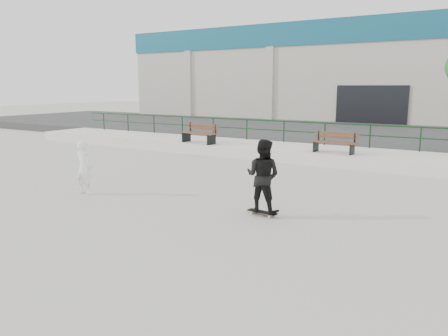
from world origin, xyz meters
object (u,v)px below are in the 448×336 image
Objects in this scene: bench_right at (334,143)px; skateboard at (262,212)px; seated_skater at (84,167)px; standing_skater at (263,176)px; bench_left at (200,133)px.

bench_right is 2.28× the size of skateboard.
standing_skater is at bearing -176.75° from seated_skater.
seated_skater is at bearing -116.82° from bench_right.
bench_right is 7.82m from skateboard.
seated_skater is at bearing -69.16° from bench_left.
bench_left is 2.57× the size of skateboard.
bench_left is at bearing -83.95° from seated_skater.
bench_right is at bearing 100.95° from skateboard.
seated_skater is at bearing 6.28° from standing_skater.
bench_right is (6.37, 0.23, -0.04)m from bench_left.
skateboard is at bearing 88.41° from standing_skater.
skateboard is 0.44× the size of standing_skater.
bench_left is at bearing -175.27° from bench_right.
bench_left reaches higher than skateboard.
standing_skater is 1.13× the size of seated_skater.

